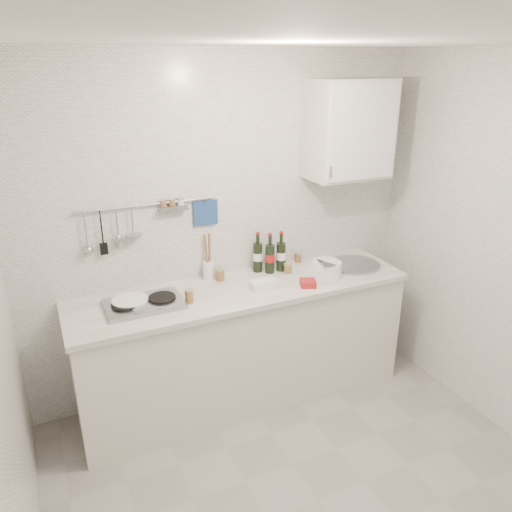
{
  "coord_description": "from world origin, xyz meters",
  "views": [
    {
      "loc": [
        -1.25,
        -1.85,
        2.42
      ],
      "look_at": [
        0.01,
        0.9,
        1.23
      ],
      "focal_mm": 35.0,
      "sensor_mm": 36.0,
      "label": 1
    }
  ],
  "objects": [
    {
      "name": "jar_c",
      "position": [
        0.41,
        1.19,
        0.96
      ],
      "size": [
        0.07,
        0.07,
        0.07
      ],
      "rotation": [
        0.0,
        0.0,
        0.03
      ],
      "color": "brown",
      "rests_on": "counter"
    },
    {
      "name": "strawberry_punnet",
      "position": [
        0.43,
        0.92,
        0.94
      ],
      "size": [
        0.14,
        0.14,
        0.04
      ],
      "primitive_type": "cube",
      "rotation": [
        0.0,
        0.0,
        -0.38
      ],
      "color": "#AB2413",
      "rests_on": "counter"
    },
    {
      "name": "ceiling",
      "position": [
        0.0,
        0.0,
        2.5
      ],
      "size": [
        3.0,
        3.0,
        0.0
      ],
      "primitive_type": "plane",
      "rotation": [
        3.14,
        0.0,
        0.0
      ],
      "color": "silver",
      "rests_on": "back_wall"
    },
    {
      "name": "wine_bottles",
      "position": [
        0.3,
        1.28,
        1.07
      ],
      "size": [
        0.24,
        0.13,
        0.31
      ],
      "rotation": [
        0.0,
        0.0,
        -0.34
      ],
      "color": "black",
      "rests_on": "counter"
    },
    {
      "name": "wall_cabinet",
      "position": [
        0.9,
        1.22,
        1.95
      ],
      "size": [
        0.6,
        0.38,
        0.7
      ],
      "color": "silver",
      "rests_on": "back_wall"
    },
    {
      "name": "jar_b",
      "position": [
        0.59,
        1.35,
        0.96
      ],
      "size": [
        0.06,
        0.06,
        0.07
      ],
      "rotation": [
        0.0,
        0.0,
        0.34
      ],
      "color": "brown",
      "rests_on": "counter"
    },
    {
      "name": "butter_dish",
      "position": [
        0.13,
        1.03,
        0.95
      ],
      "size": [
        0.2,
        0.1,
        0.06
      ],
      "primitive_type": "cube",
      "rotation": [
        0.0,
        0.0,
        0.03
      ],
      "color": "white",
      "rests_on": "counter"
    },
    {
      "name": "counter",
      "position": [
        0.01,
        1.1,
        0.43
      ],
      "size": [
        2.44,
        0.64,
        0.96
      ],
      "color": "silver",
      "rests_on": "floor"
    },
    {
      "name": "utensil_crock",
      "position": [
        -0.17,
        1.34,
        1.0
      ],
      "size": [
        0.09,
        0.09,
        0.36
      ],
      "rotation": [
        0.0,
        0.0,
        -0.21
      ],
      "color": "white",
      "rests_on": "counter"
    },
    {
      "name": "plate_stack_sink",
      "position": [
        0.63,
        1.03,
        0.97
      ],
      "size": [
        0.28,
        0.27,
        0.11
      ],
      "rotation": [
        0.0,
        0.0,
        0.13
      ],
      "color": "white",
      "rests_on": "counter"
    },
    {
      "name": "back_wall",
      "position": [
        0.0,
        1.4,
        1.25
      ],
      "size": [
        3.0,
        0.02,
        2.5
      ],
      "primitive_type": "cube",
      "color": "silver",
      "rests_on": "floor"
    },
    {
      "name": "wall_rail",
      "position": [
        -0.6,
        1.37,
        1.43
      ],
      "size": [
        0.98,
        0.09,
        0.34
      ],
      "color": "#93969B",
      "rests_on": "back_wall"
    },
    {
      "name": "jar_a",
      "position": [
        -0.1,
        1.28,
        0.97
      ],
      "size": [
        0.07,
        0.07,
        0.09
      ],
      "rotation": [
        0.0,
        0.0,
        -0.16
      ],
      "color": "brown",
      "rests_on": "counter"
    },
    {
      "name": "jar_d",
      "position": [
        -0.41,
        1.03,
        0.97
      ],
      "size": [
        0.06,
        0.06,
        0.09
      ],
      "rotation": [
        0.0,
        0.0,
        -0.22
      ],
      "color": "brown",
      "rests_on": "counter"
    },
    {
      "name": "floor",
      "position": [
        0.0,
        0.0,
        0.0
      ],
      "size": [
        3.0,
        3.0,
        0.0
      ],
      "primitive_type": "plane",
      "color": "gray",
      "rests_on": "ground"
    },
    {
      "name": "plate_stack_hob",
      "position": [
        -0.79,
        1.13,
        0.94
      ],
      "size": [
        0.26,
        0.26,
        0.05
      ],
      "rotation": [
        0.0,
        0.0,
        0.34
      ],
      "color": "#4956A5",
      "rests_on": "counter"
    }
  ]
}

